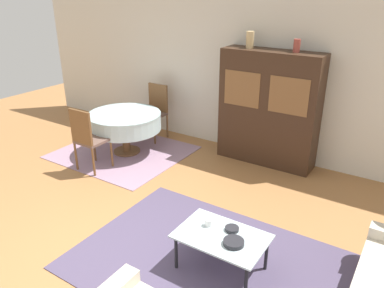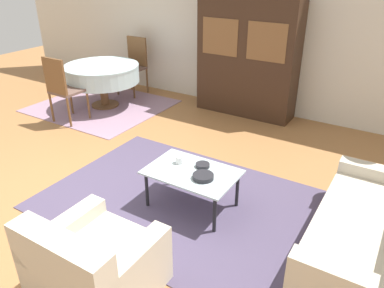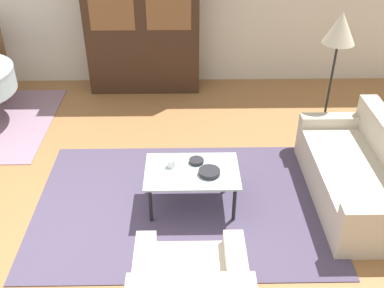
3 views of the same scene
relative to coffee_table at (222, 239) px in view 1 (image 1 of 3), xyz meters
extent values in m
plane|color=#9E6B3D|center=(-1.12, -0.55, -0.39)|extent=(14.00, 14.00, 0.00)
cube|color=beige|center=(-1.12, 3.08, 0.96)|extent=(10.00, 0.06, 2.70)
cube|color=#4C425B|center=(-0.10, 0.00, -0.39)|extent=(3.03, 2.08, 0.01)
cube|color=gray|center=(-2.97, 1.71, -0.39)|extent=(2.18, 1.95, 0.01)
cylinder|color=black|center=(-0.41, -0.25, -0.18)|extent=(0.04, 0.04, 0.41)
cylinder|color=black|center=(0.41, -0.25, -0.18)|extent=(0.04, 0.04, 0.41)
cylinder|color=black|center=(-0.41, 0.25, -0.18)|extent=(0.04, 0.04, 0.41)
cylinder|color=black|center=(0.41, 0.25, -0.18)|extent=(0.04, 0.04, 0.41)
cube|color=silver|center=(0.00, 0.00, 0.03)|extent=(0.93, 0.62, 0.02)
cube|color=#382316|center=(-0.67, 2.79, 0.55)|extent=(1.63, 0.48, 1.89)
cube|color=brown|center=(-1.06, 2.55, 0.88)|extent=(0.62, 0.01, 0.57)
cube|color=brown|center=(-0.28, 2.55, 0.88)|extent=(0.62, 0.01, 0.57)
cylinder|color=brown|center=(-2.92, 1.75, -0.37)|extent=(0.48, 0.48, 0.03)
cylinder|color=brown|center=(-2.92, 1.75, -0.17)|extent=(0.14, 0.14, 0.44)
cylinder|color=silver|center=(-2.92, 1.75, 0.20)|extent=(1.28, 1.28, 0.30)
cylinder|color=silver|center=(-2.92, 1.75, 0.34)|extent=(1.29, 1.29, 0.03)
cylinder|color=brown|center=(-3.12, 1.18, -0.15)|extent=(0.04, 0.04, 0.47)
cylinder|color=brown|center=(-2.72, 1.18, -0.15)|extent=(0.04, 0.04, 0.47)
cylinder|color=brown|center=(-3.12, 0.77, -0.15)|extent=(0.04, 0.04, 0.47)
cylinder|color=brown|center=(-2.72, 0.77, -0.15)|extent=(0.04, 0.04, 0.47)
cube|color=brown|center=(-2.92, 0.97, 0.11)|extent=(0.44, 0.44, 0.04)
cube|color=brown|center=(-2.92, 0.77, 0.40)|extent=(0.44, 0.04, 0.54)
cylinder|color=brown|center=(-2.72, 2.33, -0.15)|extent=(0.04, 0.04, 0.47)
cylinder|color=brown|center=(-3.12, 2.33, -0.15)|extent=(0.04, 0.04, 0.47)
cylinder|color=brown|center=(-2.72, 2.73, -0.15)|extent=(0.04, 0.04, 0.47)
cylinder|color=brown|center=(-3.12, 2.73, -0.15)|extent=(0.04, 0.04, 0.47)
cube|color=brown|center=(-2.92, 2.53, 0.11)|extent=(0.44, 0.44, 0.04)
cube|color=brown|center=(-2.92, 2.73, 0.40)|extent=(0.44, 0.04, 0.54)
cylinder|color=white|center=(-0.21, 0.07, 0.08)|extent=(0.08, 0.08, 0.08)
cylinder|color=#232328|center=(0.17, -0.06, 0.07)|extent=(0.21, 0.21, 0.05)
cylinder|color=#232328|center=(0.05, 0.14, 0.06)|extent=(0.15, 0.15, 0.04)
cylinder|color=tan|center=(-1.07, 2.79, 1.63)|extent=(0.12, 0.12, 0.26)
cylinder|color=#9E4238|center=(-0.31, 2.79, 1.60)|extent=(0.10, 0.10, 0.20)
camera|label=1|loc=(1.47, -2.84, 2.43)|focal=35.00mm
camera|label=2|loc=(1.74, -2.81, 2.02)|focal=35.00mm
camera|label=3|loc=(-0.06, -3.58, 2.69)|focal=42.00mm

